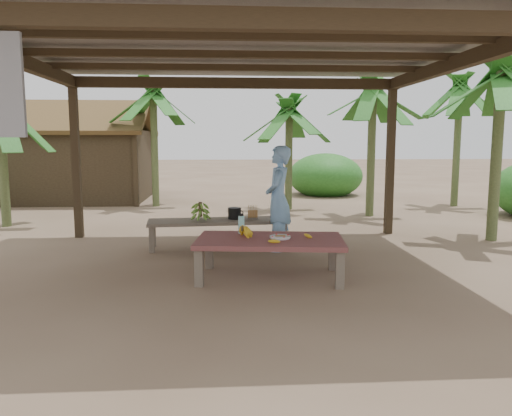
{
  "coord_description": "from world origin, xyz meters",
  "views": [
    {
      "loc": [
        -0.24,
        -6.62,
        1.69
      ],
      "look_at": [
        0.2,
        0.03,
        0.8
      ],
      "focal_mm": 35.0,
      "sensor_mm": 36.0,
      "label": 1
    }
  ],
  "objects": [
    {
      "name": "banana_plant_nw",
      "position": [
        -2.0,
        6.51,
        2.69
      ],
      "size": [
        1.8,
        1.8,
        3.18
      ],
      "color": "#596638",
      "rests_on": "ground"
    },
    {
      "name": "skewer_rack",
      "position": [
        0.23,
        1.26,
        0.57
      ],
      "size": [
        0.19,
        0.09,
        0.24
      ],
      "primitive_type": null,
      "rotation": [
        0.0,
        0.0,
        0.08
      ],
      "color": "#A57F47",
      "rests_on": "bench"
    },
    {
      "name": "ground",
      "position": [
        0.0,
        0.0,
        0.0
      ],
      "size": [
        80.0,
        80.0,
        0.0
      ],
      "primitive_type": "plane",
      "color": "brown",
      "rests_on": "ground"
    },
    {
      "name": "banana_plant_n",
      "position": [
        1.39,
        5.72,
        2.22
      ],
      "size": [
        1.8,
        1.8,
        2.7
      ],
      "color": "#596638",
      "rests_on": "ground"
    },
    {
      "name": "banana_plant_e",
      "position": [
        4.37,
        1.54,
        2.56
      ],
      "size": [
        1.8,
        1.8,
        3.05
      ],
      "color": "#596638",
      "rests_on": "ground"
    },
    {
      "name": "cooking_pot",
      "position": [
        -0.06,
        1.33,
        0.54
      ],
      "size": [
        0.21,
        0.21,
        0.18
      ],
      "primitive_type": "cylinder",
      "color": "black",
      "rests_on": "bench"
    },
    {
      "name": "work_table",
      "position": [
        0.33,
        -0.58,
        0.43
      ],
      "size": [
        1.9,
        1.2,
        0.5
      ],
      "rotation": [
        0.0,
        0.0,
        -0.12
      ],
      "color": "brown",
      "rests_on": "ground"
    },
    {
      "name": "banana_plant_far",
      "position": [
        5.83,
        6.04,
        2.82
      ],
      "size": [
        1.8,
        1.8,
        3.31
      ],
      "color": "#596638",
      "rests_on": "ground"
    },
    {
      "name": "banana_plant_w",
      "position": [
        -4.58,
        3.57,
        2.13
      ],
      "size": [
        1.8,
        1.8,
        2.6
      ],
      "color": "#596638",
      "rests_on": "ground"
    },
    {
      "name": "ripe_banana_bunch",
      "position": [
        -0.01,
        -0.46,
        0.58
      ],
      "size": [
        0.29,
        0.27,
        0.15
      ],
      "primitive_type": null,
      "rotation": [
        0.0,
        0.0,
        0.24
      ],
      "color": "gold",
      "rests_on": "work_table"
    },
    {
      "name": "green_banana_stalk",
      "position": [
        -0.61,
        1.24,
        0.6
      ],
      "size": [
        0.29,
        0.29,
        0.3
      ],
      "primitive_type": null,
      "rotation": [
        0.0,
        0.0,
        0.08
      ],
      "color": "#598C2D",
      "rests_on": "bench"
    },
    {
      "name": "pavilion",
      "position": [
        -0.01,
        -0.01,
        2.78
      ],
      "size": [
        6.6,
        5.6,
        2.95
      ],
      "color": "black",
      "rests_on": "ground"
    },
    {
      "name": "loose_banana_front",
      "position": [
        0.35,
        -0.87,
        0.52
      ],
      "size": [
        0.18,
        0.11,
        0.04
      ],
      "primitive_type": "ellipsoid",
      "rotation": [
        0.0,
        0.0,
        1.94
      ],
      "color": "gold",
      "rests_on": "work_table"
    },
    {
      "name": "bench",
      "position": [
        -0.33,
        1.27,
        0.39
      ],
      "size": [
        2.24,
        0.78,
        0.45
      ],
      "rotation": [
        0.0,
        0.0,
        0.08
      ],
      "color": "brown",
      "rests_on": "ground"
    },
    {
      "name": "woman",
      "position": [
        0.61,
        1.0,
        0.81
      ],
      "size": [
        0.51,
        0.66,
        1.63
      ],
      "primitive_type": "imported",
      "rotation": [
        0.0,
        0.0,
        -1.79
      ],
      "color": "#7CAFEA",
      "rests_on": "ground"
    },
    {
      "name": "loose_banana_side",
      "position": [
        0.81,
        -0.56,
        0.52
      ],
      "size": [
        0.1,
        0.15,
        0.04
      ],
      "primitive_type": "ellipsoid",
      "rotation": [
        0.0,
        0.0,
        0.43
      ],
      "color": "gold",
      "rests_on": "work_table"
    },
    {
      "name": "plate",
      "position": [
        0.46,
        -0.6,
        0.52
      ],
      "size": [
        0.26,
        0.26,
        0.04
      ],
      "color": "white",
      "rests_on": "work_table"
    },
    {
      "name": "banana_plant_ne",
      "position": [
        3.1,
        4.47,
        2.58
      ],
      "size": [
        1.8,
        1.8,
        3.07
      ],
      "color": "#596638",
      "rests_on": "ground"
    },
    {
      "name": "hut",
      "position": [
        -4.5,
        8.0,
        1.1
      ],
      "size": [
        4.4,
        3.43,
        2.85
      ],
      "color": "black",
      "rests_on": "ground"
    },
    {
      "name": "water_flask",
      "position": [
        -0.01,
        -0.2,
        0.63
      ],
      "size": [
        0.08,
        0.08,
        0.3
      ],
      "color": "#44D5D5",
      "rests_on": "work_table"
    }
  ]
}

